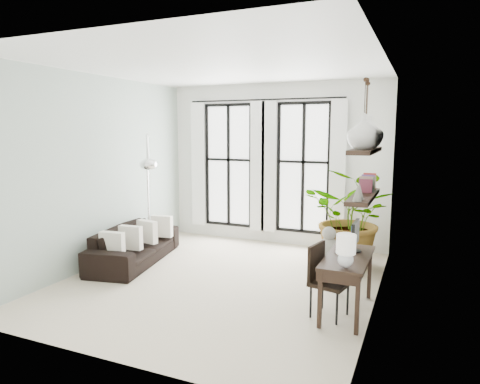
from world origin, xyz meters
The scene contains 16 objects.
floor centered at (0.00, 0.00, 0.00)m, with size 5.00×5.00×0.00m, color beige.
ceiling centered at (0.00, 0.00, 3.20)m, with size 5.00×5.00×0.00m, color white.
wall_left centered at (-2.25, 0.00, 1.60)m, with size 5.00×5.00×0.00m, color #9CAEA2.
wall_right centered at (2.25, 0.00, 1.60)m, with size 5.00×5.00×0.00m, color white.
wall_back centered at (0.00, 2.50, 1.60)m, with size 4.50×4.50×0.00m, color white.
windows centered at (-0.20, 2.43, 1.56)m, with size 3.26×0.13×2.65m.
wall_shelves centered at (2.11, -0.36, 1.73)m, with size 0.25×1.30×0.60m.
sofa centered at (-1.80, 0.27, 0.31)m, with size 2.13×0.83×0.62m, color black.
throw_pillows centered at (-1.70, 0.27, 0.50)m, with size 0.40×1.52×0.40m.
plant centered at (1.71, 1.55, 0.84)m, with size 1.50×1.30×1.67m, color #2D7228.
desk centered at (1.95, -0.45, 0.70)m, with size 0.53×1.24×1.13m.
desk_chair centered at (1.69, -0.58, 0.51)m, with size 0.50×0.50×0.90m.
arc_lamp centered at (-1.70, 0.58, 1.69)m, with size 0.72×0.84×2.23m.
buddha centered at (1.44, 0.93, 0.33)m, with size 0.44×0.44×0.78m.
vase_a centered at (2.11, -0.65, 2.27)m, with size 0.37×0.37×0.38m, color white.
vase_b centered at (2.11, -0.25, 2.27)m, with size 0.37×0.37×0.38m, color white.
Camera 1 is at (2.75, -5.65, 2.29)m, focal length 32.00 mm.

